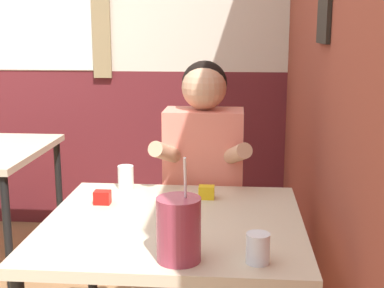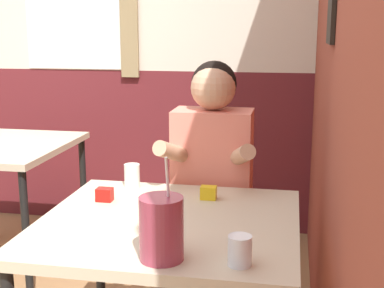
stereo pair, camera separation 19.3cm
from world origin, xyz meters
The scene contains 9 objects.
brick_wall_right centered at (1.46, 1.12, 1.35)m, with size 0.08×4.24×2.70m.
back_wall centered at (-0.01, 2.27, 1.36)m, with size 5.86×0.09×2.70m.
main_table centered at (0.89, 0.39, 0.67)m, with size 0.88×0.83×0.75m.
person_seated centered at (0.96, 0.93, 0.65)m, with size 0.42×0.40×1.25m.
cocktail_pitcher centered at (0.94, 0.07, 0.84)m, with size 0.13×0.13×0.30m.
glass_near_pitcher centered at (1.17, 0.07, 0.79)m, with size 0.07×0.07×0.09m.
glass_center centered at (0.65, 0.73, 0.79)m, with size 0.06×0.06×0.09m.
condiment_ketchup centered at (0.61, 0.53, 0.77)m, with size 0.06×0.04×0.05m.
condiment_mustard centered at (0.99, 0.63, 0.77)m, with size 0.06×0.04×0.05m.
Camera 1 is at (1.10, -1.33, 1.39)m, focal length 50.00 mm.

